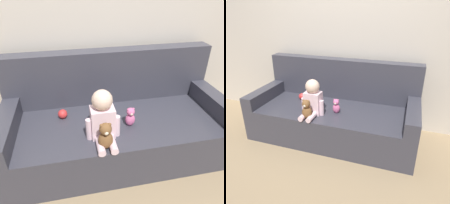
# 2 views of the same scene
# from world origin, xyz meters

# --- Properties ---
(ground_plane) EXTENTS (12.00, 12.00, 0.00)m
(ground_plane) POSITION_xyz_m (0.00, 0.00, 0.00)
(ground_plane) COLOR #9E8460
(wall_back) EXTENTS (8.00, 0.05, 2.60)m
(wall_back) POSITION_xyz_m (0.00, 0.56, 1.30)
(wall_back) COLOR beige
(wall_back) RESTS_ON ground_plane
(couch) EXTENTS (2.17, 0.96, 1.00)m
(couch) POSITION_xyz_m (0.00, 0.07, 0.32)
(couch) COLOR #383842
(couch) RESTS_ON ground_plane
(person_baby) EXTENTS (0.29, 0.35, 0.44)m
(person_baby) POSITION_xyz_m (-0.18, -0.24, 0.63)
(person_baby) COLOR silver
(person_baby) RESTS_ON couch
(teddy_bear_brown) EXTENTS (0.15, 0.11, 0.25)m
(teddy_bear_brown) POSITION_xyz_m (-0.19, -0.40, 0.55)
(teddy_bear_brown) COLOR brown
(teddy_bear_brown) RESTS_ON couch
(plush_toy_side) EXTENTS (0.09, 0.09, 0.19)m
(plush_toy_side) POSITION_xyz_m (0.09, -0.14, 0.53)
(plush_toy_side) COLOR #DB6699
(plush_toy_side) RESTS_ON couch
(toy_ball) EXTENTS (0.09, 0.09, 0.09)m
(toy_ball) POSITION_xyz_m (-0.52, 0.11, 0.48)
(toy_ball) COLOR red
(toy_ball) RESTS_ON couch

